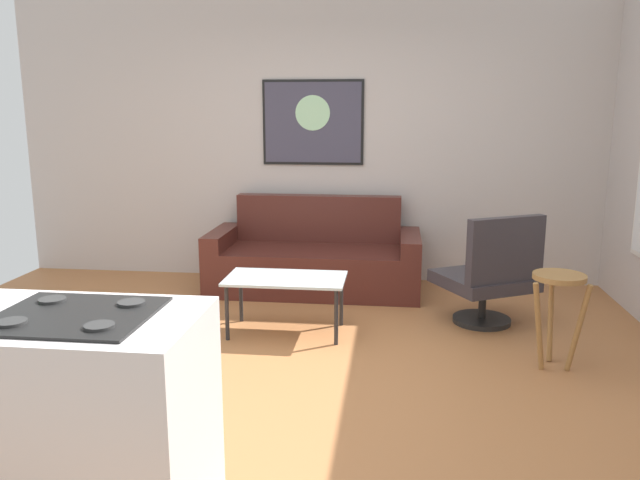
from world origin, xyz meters
TOP-DOWN VIEW (x-y plane):
  - ground at (0.00, 0.00)m, footprint 6.40×6.40m
  - back_wall at (0.00, 2.42)m, footprint 6.40×0.05m
  - couch at (-0.13, 1.95)m, footprint 1.96×0.85m
  - coffee_table at (-0.19, 0.75)m, footprint 0.90×0.51m
  - armchair at (1.37, 1.09)m, footprint 0.88×0.87m
  - bar_stool at (1.68, 0.30)m, footprint 0.38×0.38m
  - kitchen_counter at (-0.88, -1.59)m, footprint 1.50×0.65m
  - wall_painting at (-0.20, 2.38)m, footprint 0.99×0.03m

SIDE VIEW (x-z plane):
  - ground at x=0.00m, z-range -0.04..0.00m
  - couch at x=-0.13m, z-range -0.15..0.71m
  - coffee_table at x=-0.19m, z-range 0.18..0.62m
  - armchair at x=1.37m, z-range -0.04..0.86m
  - kitchen_counter at x=-0.88m, z-range -0.01..0.91m
  - bar_stool at x=1.68m, z-range 0.18..0.82m
  - back_wall at x=0.00m, z-range 0.00..2.80m
  - wall_painting at x=-0.20m, z-range 1.15..1.97m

